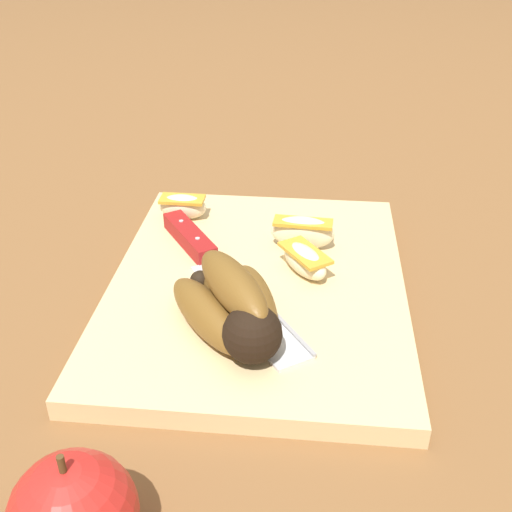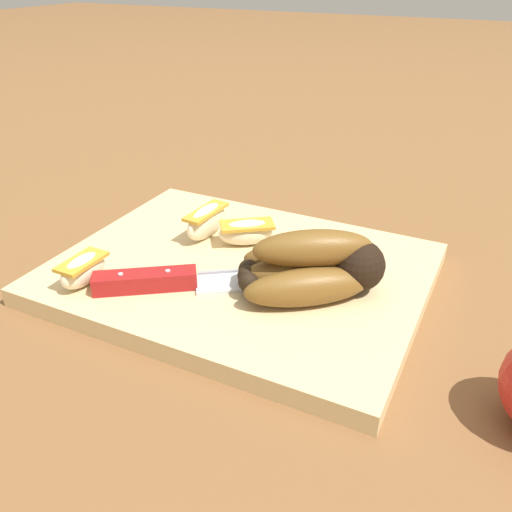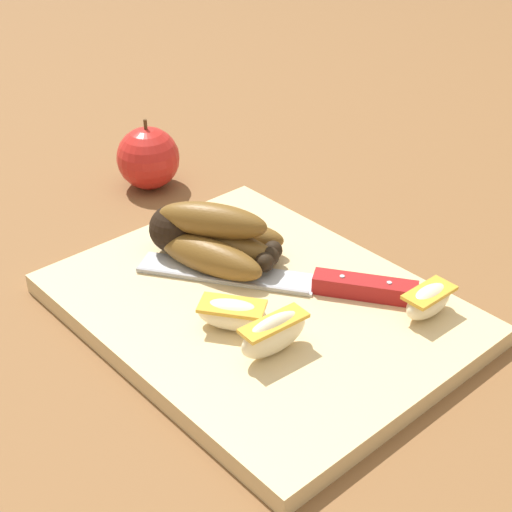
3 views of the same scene
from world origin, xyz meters
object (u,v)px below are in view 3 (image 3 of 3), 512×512
object	(u,v)px
chefs_knife	(315,283)
apple_wedge_far	(232,314)
apple_wedge_middle	(428,301)
whole_apple	(148,158)
banana_bunch	(211,239)
apple_wedge_near	(274,334)

from	to	relation	value
chefs_knife	apple_wedge_far	world-z (taller)	apple_wedge_far
apple_wedge_middle	whole_apple	xyz separation A→B (m)	(0.42, 0.02, 0.00)
chefs_knife	whole_apple	world-z (taller)	whole_apple
banana_bunch	apple_wedge_near	world-z (taller)	banana_bunch
banana_bunch	apple_wedge_near	distance (m)	0.16
whole_apple	apple_wedge_near	bearing A→B (deg)	161.19
chefs_knife	apple_wedge_far	xyz separation A→B (m)	(0.01, 0.10, 0.01)
apple_wedge_middle	chefs_knife	bearing A→B (deg)	25.33
apple_wedge_near	apple_wedge_far	xyz separation A→B (m)	(0.05, 0.00, -0.00)
apple_wedge_middle	whole_apple	world-z (taller)	whole_apple
chefs_knife	apple_wedge_middle	bearing A→B (deg)	-154.67
apple_wedge_middle	apple_wedge_near	bearing A→B (deg)	68.75
banana_bunch	apple_wedge_middle	xyz separation A→B (m)	(-0.21, -0.09, -0.01)
banana_bunch	whole_apple	xyz separation A→B (m)	(0.21, -0.07, -0.01)
apple_wedge_near	apple_wedge_far	distance (m)	0.05
banana_bunch	apple_wedge_middle	distance (m)	0.23
apple_wedge_near	banana_bunch	bearing A→B (deg)	-19.66
banana_bunch	whole_apple	distance (m)	0.22
apple_wedge_near	apple_wedge_middle	distance (m)	0.15
chefs_knife	apple_wedge_near	world-z (taller)	apple_wedge_near
chefs_knife	apple_wedge_near	xyz separation A→B (m)	(-0.04, 0.10, 0.01)
banana_bunch	apple_wedge_far	size ratio (longest dim) A/B	2.09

